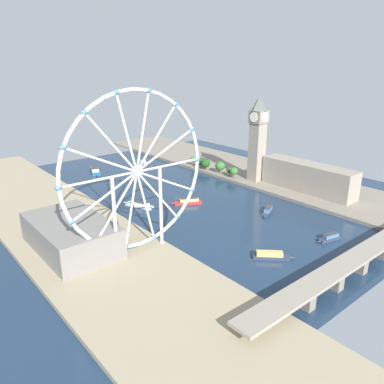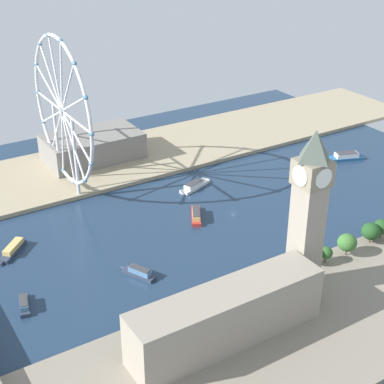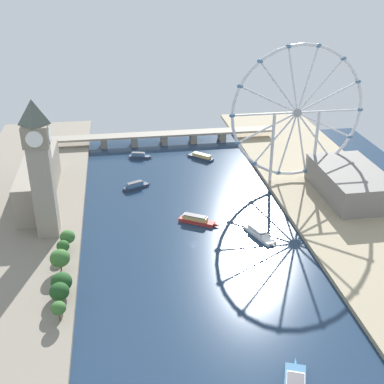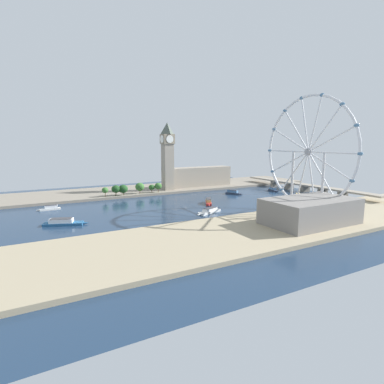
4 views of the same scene
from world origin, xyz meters
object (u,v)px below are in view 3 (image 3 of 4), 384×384
(parliament_block, at_px, (39,180))
(tour_boat_2, at_px, (139,156))
(riverside_hall, at_px, (350,182))
(tour_boat_5, at_px, (197,220))
(tour_boat_1, at_px, (201,157))
(clock_tower, at_px, (41,168))
(river_bridge, at_px, (164,136))
(ferris_wheel, at_px, (297,113))
(tour_boat_3, at_px, (259,233))
(tour_boat_6, at_px, (136,186))

(parliament_block, xyz_separation_m, tour_boat_2, (78.53, 73.05, -14.70))
(riverside_hall, distance_m, tour_boat_5, 123.03)
(parliament_block, distance_m, riverside_hall, 234.10)
(tour_boat_1, bearing_deg, riverside_hall, -179.80)
(clock_tower, distance_m, tour_boat_1, 177.08)
(parliament_block, bearing_deg, clock_tower, -78.06)
(tour_boat_2, bearing_deg, river_bridge, 66.44)
(ferris_wheel, bearing_deg, clock_tower, -162.53)
(tour_boat_3, bearing_deg, ferris_wheel, 127.64)
(river_bridge, xyz_separation_m, tour_boat_2, (-25.86, -33.89, -5.61))
(tour_boat_2, relative_size, tour_boat_3, 0.69)
(clock_tower, height_order, river_bridge, clock_tower)
(river_bridge, height_order, tour_boat_6, river_bridge)
(tour_boat_1, relative_size, tour_boat_5, 0.85)
(tour_boat_5, bearing_deg, tour_boat_6, 152.11)
(tour_boat_2, relative_size, tour_boat_5, 0.79)
(tour_boat_1, height_order, tour_boat_2, tour_boat_2)
(clock_tower, xyz_separation_m, tour_boat_5, (99.01, 3.83, -47.73))
(tour_boat_5, bearing_deg, tour_boat_3, -0.96)
(river_bridge, bearing_deg, parliament_block, -134.31)
(river_bridge, height_order, tour_boat_5, river_bridge)
(parliament_block, bearing_deg, tour_boat_5, -25.59)
(clock_tower, distance_m, tour_boat_2, 153.75)
(clock_tower, bearing_deg, tour_boat_5, 2.22)
(parliament_block, relative_size, riverside_hall, 1.32)
(tour_boat_2, distance_m, tour_boat_6, 63.75)
(ferris_wheel, distance_m, tour_boat_2, 149.85)
(riverside_hall, bearing_deg, tour_boat_6, 165.30)
(tour_boat_1, bearing_deg, clock_tower, 88.81)
(tour_boat_2, bearing_deg, tour_boat_3, -50.85)
(clock_tower, xyz_separation_m, river_bridge, (92.34, 163.95, -42.38))
(tour_boat_2, xyz_separation_m, tour_boat_6, (-6.59, -63.41, 0.11))
(tour_boat_3, bearing_deg, riverside_hall, 97.52)
(clock_tower, bearing_deg, tour_boat_2, 62.93)
(river_bridge, xyz_separation_m, tour_boat_5, (6.67, -160.12, -5.35))
(river_bridge, bearing_deg, tour_boat_5, -87.61)
(tour_boat_1, bearing_deg, parliament_block, 69.37)
(tour_boat_1, relative_size, tour_boat_2, 1.07)
(tour_boat_3, bearing_deg, river_bridge, 173.21)
(parliament_block, xyz_separation_m, river_bridge, (104.39, 106.94, -9.09))
(tour_boat_5, xyz_separation_m, tour_boat_6, (-39.12, 62.82, -0.15))
(tour_boat_6, bearing_deg, tour_boat_2, 58.75)
(riverside_hall, bearing_deg, ferris_wheel, 135.56)
(clock_tower, xyz_separation_m, ferris_wheel, (185.44, 58.37, 8.26))
(river_bridge, bearing_deg, clock_tower, -119.39)
(clock_tower, distance_m, tour_boat_3, 146.81)
(tour_boat_5, distance_m, tour_boat_6, 74.01)
(ferris_wheel, height_order, tour_boat_2, ferris_wheel)
(riverside_hall, xyz_separation_m, tour_boat_6, (-159.89, 41.95, -10.85))
(clock_tower, relative_size, tour_boat_3, 2.81)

